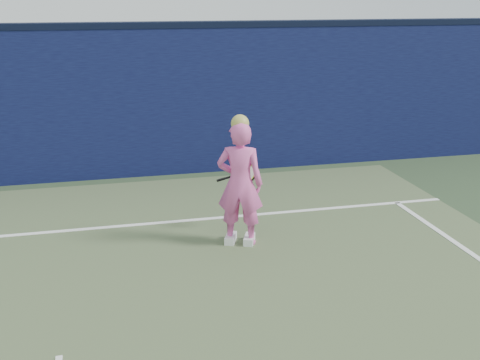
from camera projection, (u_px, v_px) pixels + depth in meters
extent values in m
cube|color=#0B0E33|center=(68.00, 106.00, 10.00)|extent=(24.00, 0.40, 2.50)
cube|color=black|center=(61.00, 26.00, 9.62)|extent=(24.00, 0.42, 0.10)
imported|color=#E85AAD|center=(240.00, 184.00, 7.45)|extent=(0.68, 0.57, 1.58)
sphere|color=tan|center=(240.00, 124.00, 7.23)|extent=(0.22, 0.22, 0.22)
cube|color=white|center=(249.00, 240.00, 7.66)|extent=(0.22, 0.30, 0.10)
cube|color=white|center=(231.00, 238.00, 7.69)|extent=(0.22, 0.30, 0.10)
torus|color=black|center=(247.00, 173.00, 7.90)|extent=(0.29, 0.08, 0.29)
torus|color=#B2CA13|center=(247.00, 173.00, 7.90)|extent=(0.24, 0.06, 0.24)
cylinder|color=beige|center=(247.00, 173.00, 7.90)|extent=(0.24, 0.05, 0.23)
cylinder|color=black|center=(230.00, 177.00, 7.91)|extent=(0.26, 0.05, 0.10)
cylinder|color=black|center=(221.00, 180.00, 7.93)|extent=(0.12, 0.04, 0.06)
cube|color=white|center=(70.00, 230.00, 8.05)|extent=(11.00, 0.08, 0.01)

